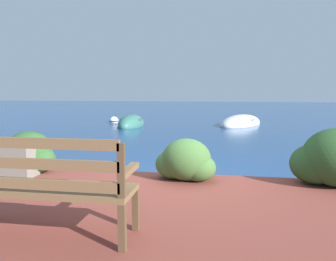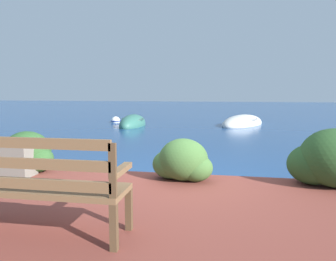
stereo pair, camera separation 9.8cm
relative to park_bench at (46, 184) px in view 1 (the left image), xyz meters
The scene contains 8 objects.
ground_plane 2.67m from the park_bench, 71.95° to the left, with size 80.00×80.00×0.00m.
park_bench is the anchor object (origin of this frame).
hedge_clump_far_left 2.69m from the park_bench, 125.71° to the left, with size 0.96×0.69×0.66m.
hedge_clump_left 2.33m from the park_bench, 63.97° to the left, with size 0.91×0.65×0.62m.
hedge_clump_centre 3.75m from the park_bench, 34.34° to the left, with size 1.18×0.85×0.81m.
rowboat_nearest 11.24m from the park_bench, 101.97° to the left, with size 0.97×2.41×0.88m.
rowboat_mid 12.41m from the park_bench, 79.01° to the left, with size 2.54×3.29×0.82m.
mooring_buoy 12.90m from the park_bench, 106.15° to the left, with size 0.47×0.47×0.43m.
Camera 1 is at (0.74, -5.06, 1.53)m, focal length 35.00 mm.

